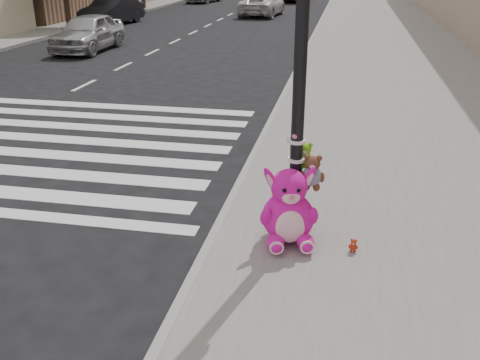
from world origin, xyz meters
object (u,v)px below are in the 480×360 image
(red_teddy, at_px, (353,245))
(car_silver_far, at_px, (88,32))
(car_dark_far, at_px, (112,11))
(pink_bunny, at_px, (289,212))
(signal_pole, at_px, (301,119))
(car_white_near, at_px, (262,5))

(red_teddy, relative_size, car_silver_far, 0.04)
(car_dark_far, bearing_deg, pink_bunny, -52.52)
(signal_pole, relative_size, car_silver_far, 0.93)
(car_dark_far, height_order, car_white_near, car_dark_far)
(pink_bunny, distance_m, car_dark_far, 25.96)
(car_silver_far, bearing_deg, car_white_near, 71.30)
(signal_pole, height_order, car_white_near, signal_pole)
(red_teddy, height_order, car_white_near, car_white_near)
(car_silver_far, relative_size, car_dark_far, 0.95)
(pink_bunny, height_order, red_teddy, pink_bunny)
(pink_bunny, distance_m, red_teddy, 0.92)
(signal_pole, xyz_separation_m, pink_bunny, (-0.08, -0.29, -1.16))
(car_dark_far, xyz_separation_m, car_white_near, (7.48, 6.17, -0.08))
(pink_bunny, relative_size, car_white_near, 0.22)
(signal_pole, bearing_deg, pink_bunny, -105.12)
(red_teddy, height_order, car_dark_far, car_dark_far)
(car_silver_far, height_order, car_dark_far, car_dark_far)
(red_teddy, xyz_separation_m, car_dark_far, (-13.20, 22.93, 0.52))
(red_teddy, xyz_separation_m, car_white_near, (-5.72, 29.10, 0.43))
(signal_pole, distance_m, pink_bunny, 1.20)
(car_silver_far, height_order, car_white_near, car_silver_far)
(car_silver_far, distance_m, car_dark_far, 8.87)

